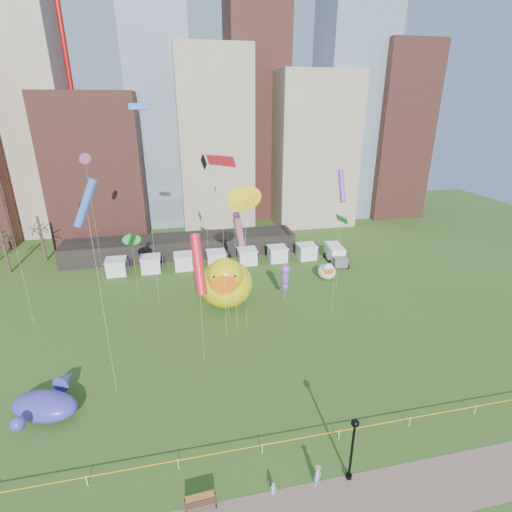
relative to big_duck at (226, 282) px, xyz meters
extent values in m
plane|color=#365119|center=(-0.69, -22.78, -3.29)|extent=(160.00, 160.00, 0.00)
cube|color=gray|center=(-30.69, 39.22, 17.71)|extent=(14.00, 12.00, 42.00)
cube|color=brown|center=(-18.69, 33.22, 9.71)|extent=(16.00, 14.00, 26.00)
cube|color=#8C9EB2|center=(-6.69, 41.22, 24.21)|extent=(12.00, 12.00, 55.00)
cube|color=gray|center=(3.31, 37.22, 13.71)|extent=(14.00, 14.00, 34.00)
cube|color=brown|center=(13.31, 43.22, 30.71)|extent=(12.00, 12.00, 68.00)
cube|color=gray|center=(23.31, 35.22, 11.71)|extent=(16.00, 14.00, 30.00)
cube|color=#8C9EB2|center=(33.31, 39.22, 20.71)|extent=(14.00, 12.00, 48.00)
cube|color=brown|center=(43.31, 37.22, 14.71)|extent=(12.00, 12.00, 36.00)
cylinder|color=red|center=(-22.69, 41.22, 34.71)|extent=(1.00, 1.00, 76.00)
cylinder|color=red|center=(29.31, 41.22, 34.71)|extent=(1.00, 1.00, 76.00)
cube|color=black|center=(-4.69, 19.22, -1.69)|extent=(38.00, 6.00, 3.20)
cube|color=white|center=(-14.69, 13.22, -2.19)|extent=(2.80, 2.80, 2.20)
cube|color=red|center=(-12.89, 13.22, -1.69)|extent=(0.08, 1.40, 1.60)
cube|color=white|center=(-9.69, 13.22, -2.19)|extent=(2.80, 2.80, 2.20)
cube|color=red|center=(-7.89, 13.22, -1.69)|extent=(0.08, 1.40, 1.60)
cube|color=white|center=(-4.69, 13.22, -2.19)|extent=(2.80, 2.80, 2.20)
cube|color=red|center=(-2.89, 13.22, -1.69)|extent=(0.08, 1.40, 1.60)
cube|color=white|center=(0.31, 13.22, -2.19)|extent=(2.80, 2.80, 2.20)
cube|color=red|center=(2.11, 13.22, -1.69)|extent=(0.08, 1.40, 1.60)
cube|color=white|center=(5.31, 13.22, -2.19)|extent=(2.80, 2.80, 2.20)
cube|color=red|center=(7.11, 13.22, -1.69)|extent=(0.08, 1.40, 1.60)
cube|color=white|center=(10.31, 13.22, -2.19)|extent=(2.80, 2.80, 2.20)
cube|color=red|center=(12.11, 13.22, -1.69)|extent=(0.08, 1.40, 1.60)
cube|color=white|center=(15.31, 13.22, -2.19)|extent=(2.80, 2.80, 2.20)
cube|color=red|center=(17.11, 13.22, -1.69)|extent=(0.08, 1.40, 1.60)
cylinder|color=#382B21|center=(-30.69, 17.22, 0.71)|extent=(0.44, 0.44, 8.00)
cylinder|color=#382B21|center=(-26.69, 21.22, 0.46)|extent=(0.44, 0.44, 7.50)
cylinder|color=white|center=(-12.69, -22.78, -2.84)|extent=(0.06, 0.06, 0.90)
cylinder|color=white|center=(-6.69, -22.78, -2.84)|extent=(0.06, 0.06, 0.90)
cylinder|color=white|center=(-0.69, -22.78, -2.84)|extent=(0.06, 0.06, 0.90)
cylinder|color=white|center=(5.31, -22.78, -2.84)|extent=(0.06, 0.06, 0.90)
cylinder|color=white|center=(11.31, -22.78, -2.84)|extent=(0.06, 0.06, 0.90)
cylinder|color=white|center=(17.31, -22.78, -2.84)|extent=(0.06, 0.06, 0.90)
cube|color=#FFB40D|center=(-0.69, -22.78, -2.49)|extent=(50.00, 0.02, 0.07)
ellipsoid|color=yellow|center=(0.09, 0.54, -0.49)|extent=(7.96, 8.93, 5.60)
ellipsoid|color=yellow|center=(0.58, 3.60, -0.63)|extent=(2.06, 1.72, 2.27)
sphere|color=yellow|center=(-0.31, -1.94, 1.77)|extent=(4.83, 4.83, 4.21)
cone|color=orange|center=(-0.59, -3.70, 1.63)|extent=(2.59, 2.24, 2.32)
sphere|color=white|center=(-1.64, -2.90, 2.33)|extent=(0.76, 0.76, 0.76)
sphere|color=white|center=(0.65, -3.26, 2.33)|extent=(0.76, 0.76, 0.76)
sphere|color=black|center=(-1.69, -3.25, 2.33)|extent=(0.38, 0.38, 0.38)
sphere|color=black|center=(0.59, -3.62, 2.33)|extent=(0.38, 0.38, 0.38)
ellipsoid|color=white|center=(15.54, 4.94, -2.21)|extent=(3.13, 3.50, 2.16)
ellipsoid|color=white|center=(15.76, 6.11, -2.27)|extent=(0.81, 0.68, 0.87)
sphere|color=white|center=(15.36, 3.99, -1.34)|extent=(1.89, 1.89, 1.62)
cone|color=orange|center=(15.23, 3.31, -1.40)|extent=(1.01, 0.88, 0.89)
sphere|color=white|center=(14.84, 3.64, -1.13)|extent=(0.29, 0.29, 0.29)
sphere|color=white|center=(15.71, 3.47, -1.13)|extent=(0.29, 0.29, 0.29)
sphere|color=black|center=(14.81, 3.50, -1.13)|extent=(0.15, 0.15, 0.15)
sphere|color=black|center=(15.69, 3.34, -1.13)|extent=(0.15, 0.15, 0.15)
cylinder|color=silver|center=(-0.08, -2.37, -1.44)|extent=(0.03, 0.03, 3.70)
ellipsoid|color=green|center=(-0.08, -2.37, 0.41)|extent=(1.19, 1.06, 2.59)
sphere|color=green|center=(-0.08, -2.52, 1.80)|extent=(1.61, 1.61, 1.32)
cone|color=green|center=(-0.08, -3.12, 1.73)|extent=(0.65, 0.92, 0.46)
sphere|color=green|center=(-0.08, -2.32, -1.08)|extent=(0.93, 0.93, 0.93)
cylinder|color=silver|center=(7.53, -0.56, -1.60)|extent=(0.03, 0.03, 3.38)
ellipsoid|color=#8145D1|center=(7.53, -0.56, 0.09)|extent=(1.09, 1.00, 2.24)
sphere|color=#8145D1|center=(7.53, -0.71, 1.29)|extent=(1.49, 1.49, 1.14)
cone|color=#8145D1|center=(7.53, -1.23, 1.24)|extent=(0.64, 0.81, 0.40)
sphere|color=#8145D1|center=(7.53, -0.51, -1.19)|extent=(0.80, 0.80, 0.80)
ellipsoid|color=#543CA6|center=(-17.06, -15.50, -2.22)|extent=(6.25, 4.78, 2.13)
cone|color=#543CA6|center=(-15.99, -12.71, -1.90)|extent=(2.01, 2.13, 1.49)
sphere|color=#543CA6|center=(-18.06, -18.08, -1.37)|extent=(1.07, 1.07, 1.07)
cube|color=brown|center=(-5.40, -25.98, -2.78)|extent=(1.97, 0.64, 0.06)
cube|color=brown|center=(-5.42, -25.73, -2.51)|extent=(1.95, 0.25, 0.49)
cube|color=black|center=(-6.35, -26.03, -3.03)|extent=(0.10, 0.60, 0.47)
cube|color=black|center=(-4.45, -25.93, -3.03)|extent=(0.10, 0.60, 0.47)
cylinder|color=black|center=(4.65, -25.98, -3.12)|extent=(0.43, 0.43, 0.29)
cylinder|color=black|center=(4.65, -25.98, -0.93)|extent=(0.18, 0.18, 4.68)
sphere|color=black|center=(4.65, -25.98, 1.56)|extent=(0.55, 0.55, 0.55)
cone|color=black|center=(4.65, -25.98, 1.85)|extent=(0.20, 0.20, 0.24)
cube|color=white|center=(19.44, 11.29, -1.86)|extent=(2.67, 4.82, 2.31)
cube|color=#595960|center=(19.14, 8.35, -2.32)|extent=(2.28, 1.87, 1.48)
cylinder|color=black|center=(18.12, 9.76, -2.87)|extent=(0.31, 0.85, 0.83)
cylinder|color=black|center=(20.42, 9.52, -2.87)|extent=(0.31, 0.85, 0.83)
cylinder|color=black|center=(18.44, 12.88, -2.87)|extent=(0.31, 0.85, 0.83)
cylinder|color=black|center=(20.74, 12.65, -2.87)|extent=(0.31, 0.85, 0.83)
imported|color=white|center=(2.36, -25.98, -2.54)|extent=(0.63, 0.56, 1.46)
imported|color=silver|center=(-0.69, -25.98, -2.81)|extent=(0.34, 0.26, 0.91)
cylinder|color=silver|center=(-0.98, -6.74, 6.19)|extent=(0.02, 0.02, 18.95)
cube|color=red|center=(-0.98, -6.74, 15.67)|extent=(2.51, 2.74, 1.00)
cylinder|color=silver|center=(-16.13, 10.07, 5.44)|extent=(0.02, 0.02, 17.46)
cone|color=pink|center=(-16.13, 10.07, 14.17)|extent=(0.87, 1.24, 1.36)
cylinder|color=silver|center=(-22.46, 0.09, 6.63)|extent=(0.02, 0.02, 19.84)
cylinder|color=silver|center=(15.64, 1.53, 1.70)|extent=(0.02, 0.02, 9.98)
cube|color=green|center=(15.64, 1.53, 6.69)|extent=(0.71, 2.68, 0.82)
cylinder|color=silver|center=(1.53, -5.45, 4.19)|extent=(0.02, 0.02, 14.95)
cone|color=yellow|center=(1.53, -5.45, 11.66)|extent=(2.62, 1.06, 2.63)
cylinder|color=silver|center=(-11.79, -13.89, 5.31)|extent=(0.02, 0.02, 17.19)
cylinder|color=blue|center=(-11.79, -13.89, 13.91)|extent=(2.17, 0.99, 3.57)
cylinder|color=silver|center=(0.26, -6.49, 3.16)|extent=(0.02, 0.02, 12.90)
cone|color=orange|center=(0.26, -6.49, 9.61)|extent=(0.23, 1.21, 1.20)
cylinder|color=silver|center=(12.40, -4.48, 4.51)|extent=(0.02, 0.02, 15.60)
cylinder|color=purple|center=(12.40, -4.48, 12.31)|extent=(0.71, 2.07, 3.47)
cylinder|color=silver|center=(-3.83, -10.84, 1.92)|extent=(0.02, 0.02, 10.42)
cylinder|color=red|center=(-3.83, -10.84, 7.13)|extent=(1.21, 3.24, 5.40)
cylinder|color=silver|center=(1.65, -0.82, 1.84)|extent=(0.02, 0.02, 10.25)
cylinder|color=pink|center=(1.65, -0.82, 6.96)|extent=(1.94, 2.77, 4.62)
cylinder|color=silver|center=(-1.84, 1.96, 5.57)|extent=(0.02, 0.02, 17.71)
cube|color=black|center=(-1.84, 1.96, 14.42)|extent=(0.59, 1.81, 1.89)
cylinder|color=silver|center=(-11.06, 4.56, 0.78)|extent=(0.02, 0.02, 8.13)
cone|color=green|center=(-11.06, 4.56, 4.85)|extent=(1.51, 0.28, 1.50)
cylinder|color=silver|center=(1.61, 8.73, 6.45)|extent=(0.02, 0.02, 19.48)
cube|color=yellow|center=(1.61, 8.73, 16.19)|extent=(0.32, 1.65, 1.67)
cylinder|color=silver|center=(-8.37, 2.50, 8.53)|extent=(0.02, 0.02, 23.63)
cube|color=blue|center=(-8.37, 2.50, 20.34)|extent=(2.23, 0.71, 0.69)
camera|label=1|loc=(-5.59, -43.11, 20.49)|focal=27.00mm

